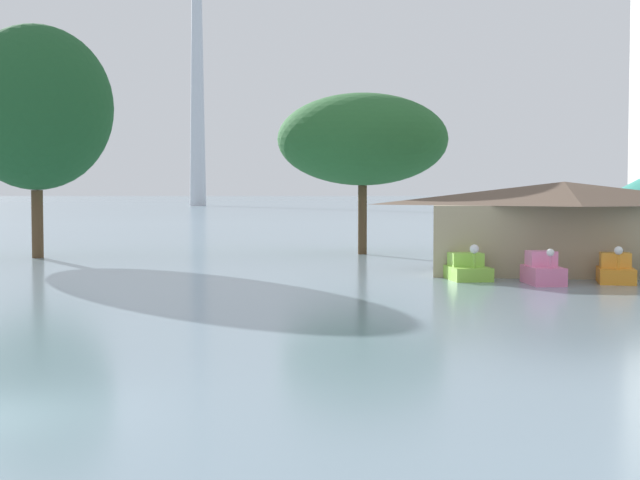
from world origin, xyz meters
name	(u,v)px	position (x,y,z in m)	size (l,w,h in m)	color
pedal_boat_lime	(467,269)	(9.16, 27.71, 0.48)	(2.26, 2.97, 1.64)	#8CCC3F
pedal_boat_pink	(543,271)	(12.30, 26.06, 0.56)	(1.77, 2.81, 1.57)	pink
pedal_boat_orange	(616,271)	(15.49, 27.05, 0.52)	(1.68, 2.59, 1.64)	orange
boathouse	(564,225)	(13.94, 32.49, 2.31)	(13.60, 9.18, 4.43)	tan
shoreline_tree_tall_left	(36,108)	(-15.91, 38.90, 8.91)	(9.09, 9.09, 13.82)	brown
shoreline_tree_mid	(363,140)	(3.02, 44.80, 7.22)	(10.73, 10.73, 10.12)	brown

